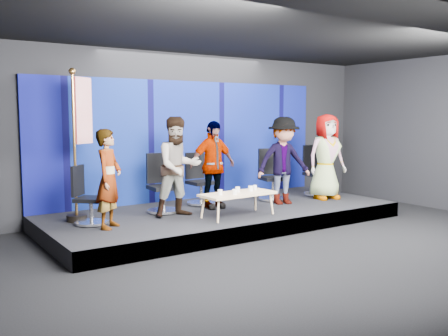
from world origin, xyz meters
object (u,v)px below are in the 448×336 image
at_px(coffee_table, 238,195).
at_px(mug_b, 234,192).
at_px(chair_d, 272,183).
at_px(panelist_b, 178,167).
at_px(panelist_a, 109,179).
at_px(panelist_e, 326,157).
at_px(flag_stand, 80,141).
at_px(mug_c, 238,189).
at_px(chair_c, 200,188).
at_px(mug_a, 220,192).
at_px(mug_e, 255,187).
at_px(mug_d, 251,189).
at_px(panelist_d, 283,161).
at_px(chair_b, 162,193).
at_px(chair_e, 316,179).
at_px(panelist_c, 213,165).
at_px(chair_a, 88,205).

distance_m(coffee_table, mug_b, 0.23).
relative_size(chair_d, coffee_table, 0.78).
bearing_deg(panelist_b, panelist_a, -167.92).
distance_m(panelist_e, flag_stand, 5.33).
height_order(chair_d, mug_c, chair_d).
relative_size(panelist_b, chair_c, 1.70).
distance_m(panelist_e, mug_a, 3.23).
relative_size(mug_a, mug_e, 1.10).
distance_m(chair_d, mug_d, 1.70).
bearing_deg(panelist_d, chair_b, -179.15).
bearing_deg(mug_d, chair_e, 20.08).
height_order(panelist_b, chair_c, panelist_b).
distance_m(panelist_b, mug_d, 1.41).
relative_size(mug_d, mug_e, 1.20).
height_order(panelist_b, mug_b, panelist_b).
bearing_deg(mug_c, chair_c, 89.56).
xyz_separation_m(chair_d, mug_c, (-1.60, -0.96, 0.12)).
xyz_separation_m(panelist_a, coffee_table, (2.32, -0.40, -0.42)).
xyz_separation_m(panelist_b, mug_c, (0.94, -0.55, -0.43)).
bearing_deg(panelist_d, panelist_e, 12.26).
height_order(chair_c, panelist_c, panelist_c).
bearing_deg(panelist_d, mug_c, -148.96).
height_order(mug_c, flag_stand, flag_stand).
xyz_separation_m(chair_c, mug_a, (-0.45, -1.46, 0.13)).
relative_size(panelist_c, chair_e, 1.51).
height_order(panelist_b, mug_e, panelist_b).
height_order(chair_a, panelist_e, panelist_e).
height_order(panelist_a, panelist_d, panelist_d).
bearing_deg(mug_d, panelist_a, 171.27).
xyz_separation_m(chair_c, mug_c, (-0.01, -1.39, 0.13)).
height_order(mug_a, mug_c, mug_c).
distance_m(panelist_c, coffee_table, 1.06).
xyz_separation_m(chair_b, coffee_table, (0.99, -1.12, 0.03)).
height_order(chair_e, mug_b, chair_e).
height_order(mug_b, mug_c, mug_c).
xyz_separation_m(chair_b, flag_stand, (-1.50, 0.19, 1.04)).
bearing_deg(chair_a, panelist_d, -50.79).
relative_size(chair_e, mug_c, 11.71).
bearing_deg(panelist_e, flag_stand, -179.62).
bearing_deg(chair_b, chair_c, 21.39).
bearing_deg(chair_b, mug_d, -37.58).
distance_m(panelist_c, mug_c, 0.96).
bearing_deg(flag_stand, panelist_d, -43.65).
height_order(chair_d, panelist_e, panelist_e).
distance_m(chair_b, mug_c, 1.47).
distance_m(coffee_table, mug_a, 0.41).
bearing_deg(mug_a, panelist_e, 9.00).
xyz_separation_m(panelist_c, coffee_table, (-0.05, -0.94, -0.47)).
height_order(chair_e, flag_stand, flag_stand).
xyz_separation_m(panelist_b, chair_c, (0.95, 0.84, -0.56)).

